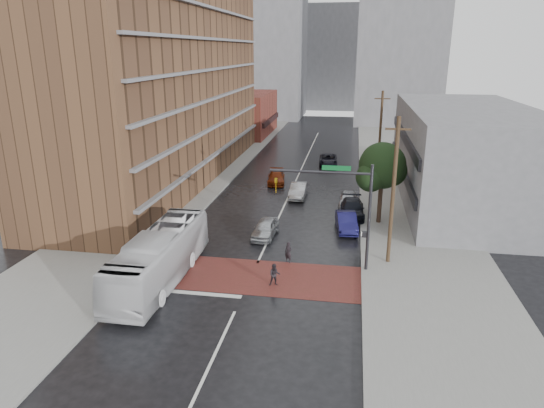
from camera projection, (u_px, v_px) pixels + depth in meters
The scene contains 24 objects.
ground at pixel (250, 280), 30.78m from camera, with size 160.00×160.00×0.00m, color black.
crosswalk at pixel (251, 276), 31.25m from camera, with size 14.00×5.00×0.02m, color maroon.
sidewalk_west at pixel (198, 175), 56.05m from camera, with size 9.00×90.00×0.15m, color gray.
sidewalk_east at pixel (402, 184), 52.43m from camera, with size 9.00×90.00×0.15m, color gray.
apartment_block at pixel (166, 49), 51.27m from camera, with size 10.00×44.00×28.00m, color brown.
storefront_west at pixel (247, 114), 82.33m from camera, with size 8.00×16.00×7.00m, color maroon.
building_east at pixel (465, 155), 45.60m from camera, with size 11.00×26.00×9.00m, color gray.
distant_tower_west at pixel (261, 39), 101.39m from camera, with size 18.00×16.00×32.00m, color gray.
distant_tower_east at pixel (401, 27), 90.74m from camera, with size 16.00×14.00×36.00m, color gray.
distant_tower_center at pixel (331, 58), 116.37m from camera, with size 12.00×10.00×24.00m, color gray.
street_tree at pixel (382, 169), 39.31m from camera, with size 4.20×4.10×6.90m.
signal_mast at pixel (347, 202), 30.77m from camera, with size 6.50×0.30×7.20m.
utility_pole_near at pixel (393, 191), 31.59m from camera, with size 1.60×0.26×10.00m.
utility_pole_far at pixel (380, 138), 50.38m from camera, with size 1.60×0.26×10.00m.
transit_bus at pixel (160, 257), 30.21m from camera, with size 2.72×11.65×3.24m, color silver.
pedestrian_a at pixel (288, 252), 33.05m from camera, with size 0.55×0.36×1.50m, color black.
pedestrian_b at pixel (275, 275), 29.84m from camera, with size 0.70×0.54×1.43m, color black.
car_travel_a at pixel (265, 228), 37.65m from camera, with size 1.62×4.03×1.37m, color #B6BABF.
car_travel_b at pixel (298, 190), 47.69m from camera, with size 1.52×4.36×1.44m, color #ACB0B4.
car_travel_c at pixel (276, 177), 52.83m from camera, with size 1.81×4.46×1.29m, color maroon.
suv_travel at pixel (328, 160), 61.18m from camera, with size 2.23×4.83×1.34m, color black.
car_parked_near at pixel (346, 222), 39.04m from camera, with size 1.52×4.35×1.43m, color #16154A.
car_parked_mid at pixel (352, 209), 42.20m from camera, with size 2.00×4.93×1.43m, color black.
car_parked_far at pixel (348, 199), 45.16m from camera, with size 1.58×3.93×1.34m, color #B0B2B8.
Camera 1 is at (6.00, -27.24, 13.96)m, focal length 32.00 mm.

